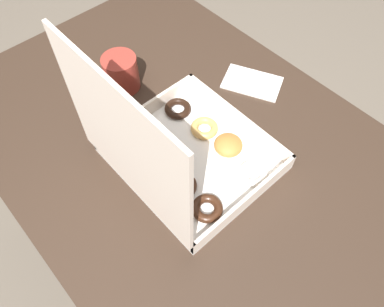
% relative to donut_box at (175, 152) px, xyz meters
% --- Properties ---
extents(ground_plane, '(8.00, 8.00, 0.00)m').
position_rel_donut_box_xyz_m(ground_plane, '(0.05, -0.07, -0.84)').
color(ground_plane, '#6B6054').
extents(dining_table, '(1.22, 0.83, 0.76)m').
position_rel_donut_box_xyz_m(dining_table, '(0.05, -0.07, -0.18)').
color(dining_table, '#38281E').
rests_on(dining_table, ground_plane).
extents(donut_box, '(0.36, 0.33, 0.38)m').
position_rel_donut_box_xyz_m(donut_box, '(0.00, 0.00, 0.00)').
color(donut_box, white).
rests_on(donut_box, dining_table).
extents(coffee_mug, '(0.09, 0.09, 0.10)m').
position_rel_donut_box_xyz_m(coffee_mug, '(0.31, -0.08, -0.03)').
color(coffee_mug, '#A3382D').
rests_on(coffee_mug, dining_table).
extents(paper_napkin, '(0.18, 0.16, 0.01)m').
position_rel_donut_box_xyz_m(paper_napkin, '(0.07, -0.34, -0.08)').
color(paper_napkin, white).
rests_on(paper_napkin, dining_table).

